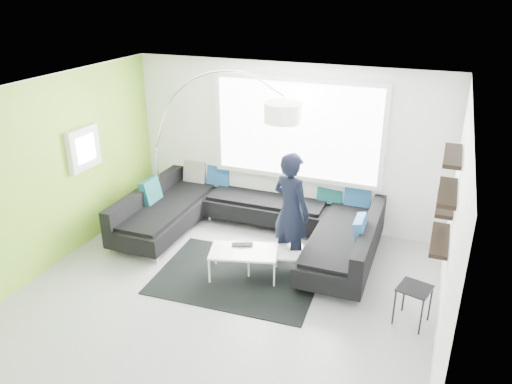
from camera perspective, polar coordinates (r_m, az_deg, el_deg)
ground at (r=7.12m, az=-3.31°, el=-11.33°), size 5.50×5.50×0.00m
room_shell at (r=6.43m, az=-2.61°, el=3.00°), size 5.54×5.04×2.82m
sectional_sofa at (r=8.16m, az=-0.55°, el=-3.33°), size 4.06×2.54×0.87m
rug at (r=7.42m, az=-2.10°, el=-9.62°), size 2.41×1.81×0.01m
coffee_table at (r=7.40m, az=0.43°, el=-7.90°), size 1.40×1.04×0.41m
arc_lamp at (r=8.72m, az=-11.41°, el=5.03°), size 2.53×0.58×2.76m
side_table at (r=6.70m, az=17.44°, el=-12.23°), size 0.46×0.46×0.52m
person at (r=7.35m, az=4.03°, el=-2.11°), size 0.98×0.92×1.79m
laptop at (r=7.34m, az=-1.58°, el=-6.22°), size 0.45×0.42×0.02m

